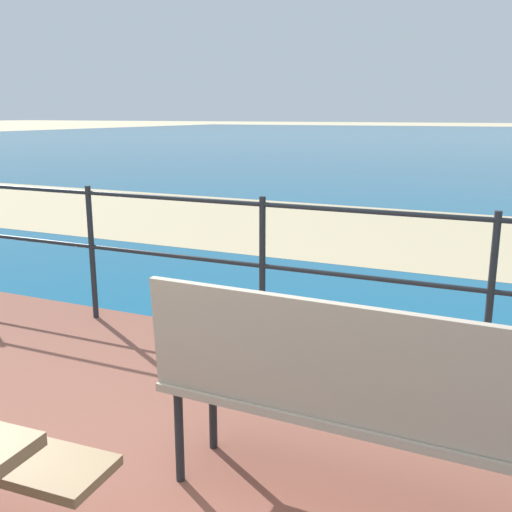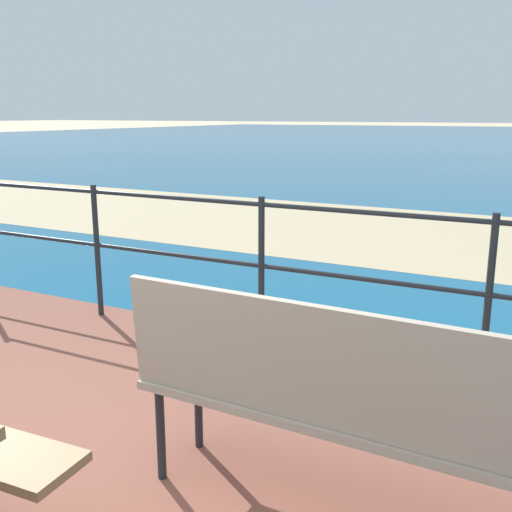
# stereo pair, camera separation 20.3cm
# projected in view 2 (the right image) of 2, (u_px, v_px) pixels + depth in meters

# --- Properties ---
(beach_strip) EXTENTS (54.04, 4.90, 0.01)m
(beach_strip) POSITION_uv_depth(u_px,v_px,m) (413.00, 234.00, 8.39)
(beach_strip) COLOR tan
(beach_strip) RESTS_ON ground
(park_bench) EXTENTS (1.67, 0.45, 0.96)m
(park_bench) POSITION_uv_depth(u_px,v_px,m) (325.00, 393.00, 2.26)
(park_bench) COLOR tan
(park_bench) RESTS_ON patio_paving
(railing_fence) EXTENTS (5.94, 0.04, 1.07)m
(railing_fence) POSITION_uv_depth(u_px,v_px,m) (261.00, 253.00, 4.06)
(railing_fence) COLOR #1E2328
(railing_fence) RESTS_ON patio_paving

